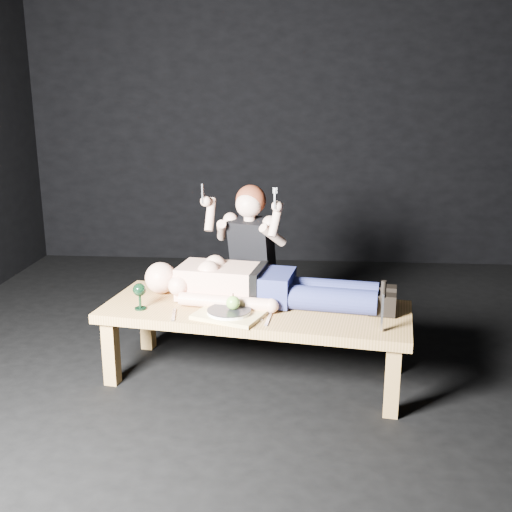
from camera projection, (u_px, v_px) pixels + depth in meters
name	position (u px, v px, depth m)	size (l,w,h in m)	color
ground	(269.00, 365.00, 3.85)	(5.00, 5.00, 0.00)	black
back_wall	(284.00, 111.00, 5.87)	(5.00, 5.00, 0.00)	black
table	(255.00, 343.00, 3.62)	(1.79, 0.67, 0.45)	#B08146
lying_man	(268.00, 282.00, 3.63)	(1.71, 0.52, 0.25)	#EBB295
kneeling_woman	(256.00, 260.00, 4.15)	(0.60, 0.67, 1.12)	black
serving_tray	(229.00, 315.00, 3.41)	(0.37, 0.27, 0.02)	tan
plate	(229.00, 311.00, 3.41)	(0.24, 0.24, 0.02)	white
apple	(233.00, 303.00, 3.40)	(0.08, 0.08, 0.08)	#549E32
goblet	(140.00, 296.00, 3.51)	(0.08, 0.08, 0.16)	black
fork_flat	(174.00, 315.00, 3.44)	(0.02, 0.19, 0.01)	#B2B2B7
knife_flat	(268.00, 320.00, 3.36)	(0.02, 0.19, 0.01)	#B2B2B7
spoon_flat	(258.00, 315.00, 3.44)	(0.02, 0.19, 0.01)	#B2B2B7
carving_knife	(383.00, 306.00, 3.17)	(0.04, 0.04, 0.28)	#B2B2B7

